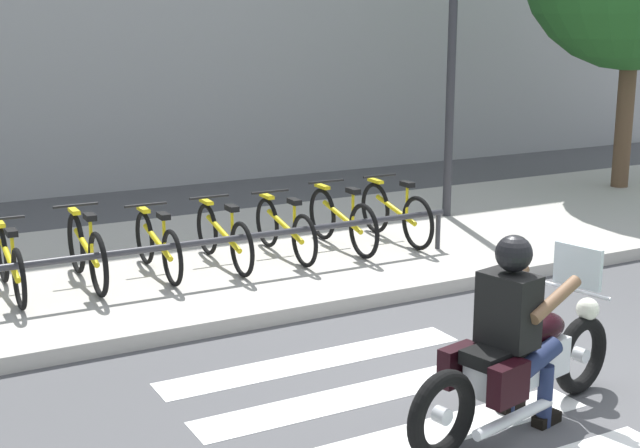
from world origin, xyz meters
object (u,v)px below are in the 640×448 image
at_px(bicycle_4, 285,229).
at_px(bicycle_6, 396,213).
at_px(motorcycle, 519,364).
at_px(bike_rack, 243,240).
at_px(street_lamp, 452,38).
at_px(bicycle_2, 158,245).
at_px(bicycle_0, 10,263).
at_px(bicycle_1, 87,251).
at_px(rider, 515,318).
at_px(bicycle_3, 224,236).
at_px(bicycle_5, 342,220).

xyz_separation_m(bicycle_4, bicycle_6, (1.54, -0.00, 0.02)).
relative_size(motorcycle, bike_rack, 0.43).
height_order(motorcycle, street_lamp, street_lamp).
bearing_deg(bicycle_6, motorcycle, -112.72).
relative_size(bicycle_2, street_lamp, 0.36).
distance_m(bicycle_4, bicycle_6, 1.54).
bearing_deg(bicycle_0, bicycle_1, -0.11).
bearing_deg(bicycle_1, bicycle_4, 0.04).
distance_m(rider, bike_rack, 3.92).
relative_size(motorcycle, street_lamp, 0.52).
xyz_separation_m(bicycle_1, bicycle_6, (3.85, 0.00, -0.00)).
height_order(motorcycle, bicycle_6, motorcycle).
distance_m(bicycle_6, street_lamp, 2.70).
bearing_deg(bicycle_2, motorcycle, -74.66).
relative_size(motorcycle, bicycle_0, 1.37).
relative_size(rider, bicycle_6, 0.88).
relative_size(motorcycle, bicycle_2, 1.43).
distance_m(bicycle_2, bicycle_3, 0.77).
bearing_deg(street_lamp, bicycle_4, -163.49).
bearing_deg(bike_rack, street_lamp, 20.98).
height_order(rider, bicycle_2, rider).
bearing_deg(bicycle_2, bicycle_6, -0.02).
bearing_deg(bicycle_4, bicycle_1, -179.96).
relative_size(bicycle_1, bike_rack, 0.31).
bearing_deg(bicycle_0, bicycle_4, -0.00).
xyz_separation_m(bicycle_2, bicycle_5, (2.31, -0.00, 0.02)).
distance_m(bicycle_5, bike_rack, 1.64).
height_order(rider, bicycle_4, rider).
height_order(motorcycle, bicycle_5, motorcycle).
relative_size(bicycle_0, bicycle_1, 1.00).
distance_m(motorcycle, bicycle_5, 4.57).
distance_m(motorcycle, bicycle_1, 4.86).
distance_m(bicycle_1, bicycle_2, 0.77).
bearing_deg(rider, bicycle_0, 121.04).
bearing_deg(motorcycle, street_lamp, 58.14).
bearing_deg(bicycle_6, rider, -113.50).
relative_size(motorcycle, bicycle_5, 1.34).
bearing_deg(street_lamp, bicycle_5, -158.22).
bearing_deg(rider, bicycle_3, 94.77).
bearing_deg(bicycle_5, bicycle_3, 179.96).
bearing_deg(rider, street_lamp, 57.61).
height_order(bicycle_0, street_lamp, street_lamp).
bearing_deg(bike_rack, bicycle_1, 160.21).
xyz_separation_m(bicycle_2, bicycle_3, (0.77, 0.00, 0.00)).
bearing_deg(bicycle_3, bicycle_2, -179.98).
bearing_deg(bicycle_1, bike_rack, -19.79).
bearing_deg(bike_rack, bicycle_3, 89.99).
relative_size(rider, bicycle_4, 0.89).
xyz_separation_m(bicycle_0, street_lamp, (6.07, 0.89, 2.12)).
xyz_separation_m(motorcycle, rider, (-0.08, -0.01, 0.37)).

